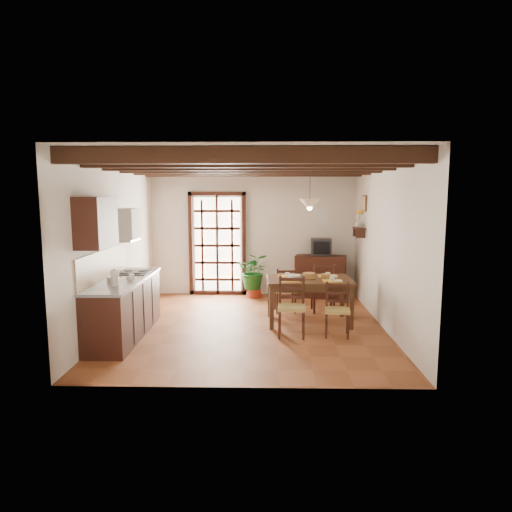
{
  "coord_description": "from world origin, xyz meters",
  "views": [
    {
      "loc": [
        0.28,
        -7.55,
        2.25
      ],
      "look_at": [
        0.1,
        0.4,
        1.15
      ],
      "focal_mm": 32.0,
      "sensor_mm": 36.0,
      "label": 1
    }
  ],
  "objects_px": {
    "chair_far_left": "(285,298)",
    "sideboard": "(320,276)",
    "kitchen_counter": "(124,307)",
    "chair_far_right": "(323,297)",
    "chair_near_left": "(292,318)",
    "dining_table": "(309,284)",
    "crt_tv": "(321,247)",
    "pendant_lamp": "(310,203)",
    "potted_plant": "(254,271)",
    "chair_near_right": "(337,319)"
  },
  "relations": [
    {
      "from": "chair_near_left",
      "to": "sideboard",
      "type": "xyz_separation_m",
      "value": [
        0.78,
        2.75,
        0.16
      ]
    },
    {
      "from": "chair_near_right",
      "to": "chair_far_left",
      "type": "relative_size",
      "value": 0.98
    },
    {
      "from": "chair_near_right",
      "to": "chair_far_right",
      "type": "xyz_separation_m",
      "value": [
        -0.04,
        1.48,
        0.03
      ]
    },
    {
      "from": "chair_far_left",
      "to": "sideboard",
      "type": "relative_size",
      "value": 0.8
    },
    {
      "from": "kitchen_counter",
      "to": "chair_near_right",
      "type": "relative_size",
      "value": 2.67
    },
    {
      "from": "chair_near_left",
      "to": "chair_far_right",
      "type": "bearing_deg",
      "value": 68.67
    },
    {
      "from": "sideboard",
      "to": "chair_far_left",
      "type": "bearing_deg",
      "value": -110.68
    },
    {
      "from": "kitchen_counter",
      "to": "chair_far_left",
      "type": "distance_m",
      "value": 3.03
    },
    {
      "from": "potted_plant",
      "to": "chair_near_left",
      "type": "bearing_deg",
      "value": -76.18
    },
    {
      "from": "chair_far_left",
      "to": "sideboard",
      "type": "bearing_deg",
      "value": -128.61
    },
    {
      "from": "kitchen_counter",
      "to": "chair_far_right",
      "type": "height_order",
      "value": "kitchen_counter"
    },
    {
      "from": "potted_plant",
      "to": "chair_far_right",
      "type": "bearing_deg",
      "value": -41.8
    },
    {
      "from": "crt_tv",
      "to": "pendant_lamp",
      "type": "bearing_deg",
      "value": -99.26
    },
    {
      "from": "chair_near_right",
      "to": "sideboard",
      "type": "relative_size",
      "value": 0.79
    },
    {
      "from": "chair_near_left",
      "to": "crt_tv",
      "type": "height_order",
      "value": "crt_tv"
    },
    {
      "from": "dining_table",
      "to": "chair_far_left",
      "type": "relative_size",
      "value": 1.71
    },
    {
      "from": "chair_far_right",
      "to": "crt_tv",
      "type": "height_order",
      "value": "crt_tv"
    },
    {
      "from": "chair_far_left",
      "to": "pendant_lamp",
      "type": "xyz_separation_m",
      "value": [
        0.38,
        -0.63,
        1.81
      ]
    },
    {
      "from": "chair_far_left",
      "to": "chair_far_right",
      "type": "bearing_deg",
      "value": 175.64
    },
    {
      "from": "chair_near_left",
      "to": "chair_far_left",
      "type": "height_order",
      "value": "chair_near_left"
    },
    {
      "from": "dining_table",
      "to": "pendant_lamp",
      "type": "distance_m",
      "value": 1.4
    },
    {
      "from": "chair_far_right",
      "to": "potted_plant",
      "type": "bearing_deg",
      "value": -43.95
    },
    {
      "from": "kitchen_counter",
      "to": "chair_near_right",
      "type": "height_order",
      "value": "kitchen_counter"
    },
    {
      "from": "chair_near_left",
      "to": "potted_plant",
      "type": "height_order",
      "value": "potted_plant"
    },
    {
      "from": "chair_near_right",
      "to": "pendant_lamp",
      "type": "height_order",
      "value": "pendant_lamp"
    },
    {
      "from": "chair_far_left",
      "to": "crt_tv",
      "type": "bearing_deg",
      "value": -128.73
    },
    {
      "from": "dining_table",
      "to": "chair_near_left",
      "type": "distance_m",
      "value": 0.91
    },
    {
      "from": "kitchen_counter",
      "to": "chair_near_left",
      "type": "distance_m",
      "value": 2.65
    },
    {
      "from": "chair_far_right",
      "to": "potted_plant",
      "type": "height_order",
      "value": "potted_plant"
    },
    {
      "from": "dining_table",
      "to": "potted_plant",
      "type": "bearing_deg",
      "value": 115.63
    },
    {
      "from": "chair_near_right",
      "to": "crt_tv",
      "type": "height_order",
      "value": "crt_tv"
    },
    {
      "from": "sideboard",
      "to": "potted_plant",
      "type": "xyz_separation_m",
      "value": [
        -1.44,
        -0.05,
        0.11
      ]
    },
    {
      "from": "chair_far_right",
      "to": "pendant_lamp",
      "type": "distance_m",
      "value": 1.93
    },
    {
      "from": "kitchen_counter",
      "to": "chair_near_left",
      "type": "relative_size",
      "value": 2.39
    },
    {
      "from": "dining_table",
      "to": "crt_tv",
      "type": "distance_m",
      "value": 2.09
    },
    {
      "from": "sideboard",
      "to": "crt_tv",
      "type": "distance_m",
      "value": 0.65
    },
    {
      "from": "kitchen_counter",
      "to": "dining_table",
      "type": "distance_m",
      "value": 3.1
    },
    {
      "from": "kitchen_counter",
      "to": "sideboard",
      "type": "bearing_deg",
      "value": 39.58
    },
    {
      "from": "chair_far_left",
      "to": "crt_tv",
      "type": "relative_size",
      "value": 1.91
    },
    {
      "from": "chair_far_right",
      "to": "potted_plant",
      "type": "relative_size",
      "value": 0.46
    },
    {
      "from": "kitchen_counter",
      "to": "chair_far_right",
      "type": "bearing_deg",
      "value": 25.31
    },
    {
      "from": "sideboard",
      "to": "pendant_lamp",
      "type": "bearing_deg",
      "value": -90.91
    },
    {
      "from": "chair_near_right",
      "to": "chair_near_left",
      "type": "bearing_deg",
      "value": -171.12
    },
    {
      "from": "dining_table",
      "to": "crt_tv",
      "type": "relative_size",
      "value": 3.28
    },
    {
      "from": "dining_table",
      "to": "potted_plant",
      "type": "distance_m",
      "value": 2.2
    },
    {
      "from": "pendant_lamp",
      "to": "potted_plant",
      "type": "bearing_deg",
      "value": 118.47
    },
    {
      "from": "chair_near_left",
      "to": "sideboard",
      "type": "bearing_deg",
      "value": 77.3
    },
    {
      "from": "chair_near_left",
      "to": "potted_plant",
      "type": "bearing_deg",
      "value": 106.92
    },
    {
      "from": "potted_plant",
      "to": "pendant_lamp",
      "type": "xyz_separation_m",
      "value": [
        1.0,
        -1.85,
        1.51
      ]
    },
    {
      "from": "sideboard",
      "to": "pendant_lamp",
      "type": "height_order",
      "value": "pendant_lamp"
    }
  ]
}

